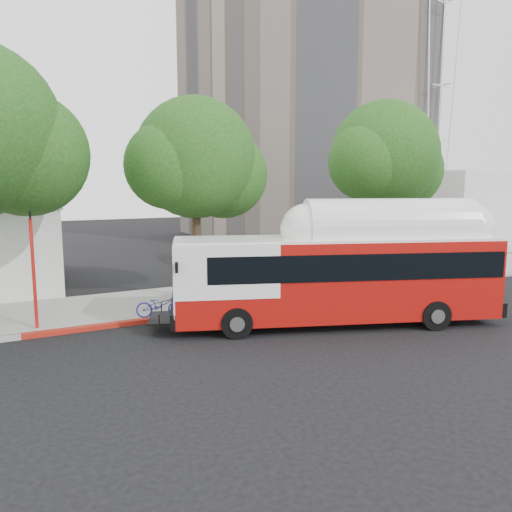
{
  "coord_description": "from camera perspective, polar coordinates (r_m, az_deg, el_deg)",
  "views": [
    {
      "loc": [
        -8.51,
        -13.72,
        5.05
      ],
      "look_at": [
        0.26,
        3.0,
        2.32
      ],
      "focal_mm": 35.0,
      "sensor_mm": 36.0,
      "label": 1
    }
  ],
  "objects": [
    {
      "name": "street_tree_mid",
      "position": [
        21.32,
        -5.97,
        10.49
      ],
      "size": [
        5.75,
        5.0,
        8.62
      ],
      "color": "#2D2116",
      "rests_on": "ground"
    },
    {
      "name": "street_tree_right",
      "position": [
        26.59,
        15.07,
        10.56
      ],
      "size": [
        6.21,
        5.4,
        9.18
      ],
      "color": "#2D2116",
      "rests_on": "ground"
    },
    {
      "name": "curb_strip",
      "position": [
        20.19,
        -1.86,
        -6.04
      ],
      "size": [
        60.0,
        0.3,
        0.15
      ],
      "primitive_type": "cube",
      "color": "gray",
      "rests_on": "ground"
    },
    {
      "name": "apartment_tower",
      "position": [
        51.0,
        4.97,
        22.47
      ],
      "size": [
        18.0,
        18.0,
        37.0
      ],
      "color": "gray",
      "rests_on": "ground"
    },
    {
      "name": "comms_tower",
      "position": [
        49.2,
        20.85,
        25.41
      ],
      "size": [
        2.8,
        2.8,
        40.0
      ],
      "primitive_type": null,
      "color": "silver",
      "rests_on": "ground"
    },
    {
      "name": "signal_pole",
      "position": [
        18.43,
        -24.08,
        -1.63
      ],
      "size": [
        0.12,
        0.39,
        4.14
      ],
      "color": "red",
      "rests_on": "ground"
    },
    {
      "name": "ground",
      "position": [
        16.91,
        3.99,
        -9.15
      ],
      "size": [
        120.0,
        120.0,
        0.0
      ],
      "primitive_type": "plane",
      "color": "black",
      "rests_on": "ground"
    },
    {
      "name": "horizon_block",
      "position": [
        48.69,
        24.73,
        5.07
      ],
      "size": [
        20.0,
        12.0,
        6.0
      ],
      "primitive_type": "cube",
      "color": "silver",
      "rests_on": "ground"
    },
    {
      "name": "transit_bus",
      "position": [
        18.12,
        9.44,
        -2.52
      ],
      "size": [
        12.32,
        6.18,
        3.64
      ],
      "rotation": [
        0.0,
        0.0,
        -0.34
      ],
      "color": "#9E0F0B",
      "rests_on": "ground"
    },
    {
      "name": "sidewalk",
      "position": [
        22.49,
        -4.76,
        -4.57
      ],
      "size": [
        60.0,
        5.0,
        0.15
      ],
      "primitive_type": "cube",
      "color": "gray",
      "rests_on": "ground"
    },
    {
      "name": "red_curb_segment",
      "position": [
        19.11,
        -10.04,
        -6.96
      ],
      "size": [
        10.0,
        0.32,
        0.16
      ],
      "primitive_type": "cube",
      "color": "maroon",
      "rests_on": "ground"
    }
  ]
}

